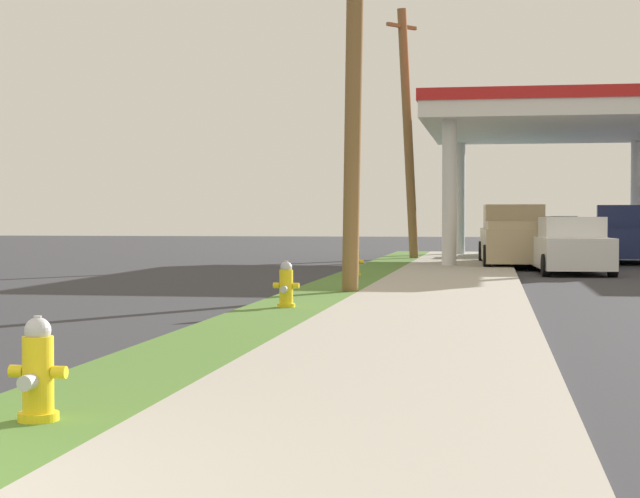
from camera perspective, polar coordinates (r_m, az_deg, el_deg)
fire_hydrant_nearest at (r=7.71m, az=-15.12°, el=-6.64°), size 0.42×0.38×0.74m
fire_hydrant_second at (r=16.78m, az=-1.86°, el=-2.08°), size 0.42×0.38×0.74m
fire_hydrant_third at (r=25.79m, az=1.93°, el=-0.75°), size 0.42×0.37×0.74m
utility_pole_midground at (r=19.96m, az=1.90°, el=12.32°), size 0.78×2.35×10.05m
utility_pole_background at (r=37.23m, az=4.80°, el=6.37°), size 1.14×1.31×8.75m
car_teal_by_near_pump at (r=40.33m, az=10.70°, el=0.51°), size 2.02×4.54×1.57m
car_white_by_far_pump at (r=29.90m, az=13.47°, el=0.07°), size 2.22×4.62×1.57m
truck_navy_at_forecourt at (r=37.51m, az=16.23°, el=0.67°), size 2.53×5.55×1.97m
truck_tan_on_apron at (r=33.38m, az=10.58°, el=0.59°), size 2.34×5.48×1.97m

